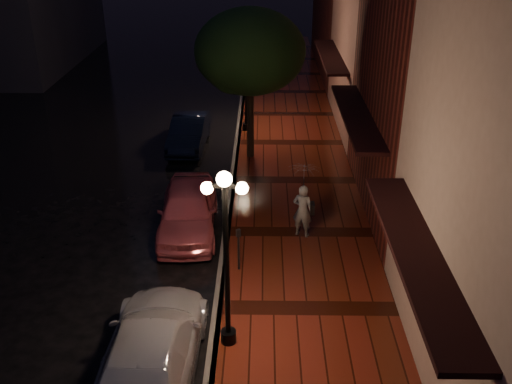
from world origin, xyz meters
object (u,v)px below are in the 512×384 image
(streetlamp_far, at_px, (246,76))
(navy_car, at_px, (189,132))
(streetlamp_near, at_px, (226,252))
(pink_car, at_px, (188,210))
(parking_meter, at_px, (239,245))
(street_tree, at_px, (250,54))
(woman_with_umbrella, at_px, (304,189))
(silver_car, at_px, (151,351))

(streetlamp_far, height_order, navy_car, streetlamp_far)
(streetlamp_near, bearing_deg, pink_car, 106.37)
(streetlamp_far, bearing_deg, navy_car, -144.25)
(pink_car, bearing_deg, streetlamp_far, 76.82)
(streetlamp_near, bearing_deg, navy_car, 100.90)
(pink_car, xyz_separation_m, parking_meter, (1.68, -2.36, 0.18))
(streetlamp_near, distance_m, pink_car, 5.84)
(street_tree, bearing_deg, navy_car, 153.61)
(pink_car, relative_size, navy_car, 1.09)
(navy_car, bearing_deg, woman_with_umbrella, -58.10)
(streetlamp_near, distance_m, woman_with_umbrella, 5.28)
(streetlamp_near, bearing_deg, parking_meter, 87.72)
(streetlamp_near, distance_m, parking_meter, 3.39)
(streetlamp_far, relative_size, navy_car, 1.08)
(streetlamp_far, relative_size, woman_with_umbrella, 1.83)
(navy_car, distance_m, woman_with_umbrella, 8.71)
(silver_car, bearing_deg, parking_meter, -112.38)
(pink_car, bearing_deg, street_tree, 69.26)
(street_tree, height_order, navy_car, street_tree)
(navy_car, relative_size, parking_meter, 3.15)
(streetlamp_far, height_order, parking_meter, streetlamp_far)
(streetlamp_far, bearing_deg, street_tree, -85.09)
(silver_car, distance_m, woman_with_umbrella, 6.85)
(streetlamp_near, bearing_deg, street_tree, 88.65)
(silver_car, relative_size, parking_meter, 3.94)
(streetlamp_near, relative_size, silver_car, 0.87)
(street_tree, distance_m, parking_meter, 8.71)
(navy_car, bearing_deg, silver_car, -84.73)
(street_tree, relative_size, parking_meter, 4.59)
(pink_car, distance_m, woman_with_umbrella, 3.69)
(streetlamp_far, xyz_separation_m, woman_with_umbrella, (1.96, -9.18, -0.90))
(streetlamp_far, bearing_deg, silver_car, -95.98)
(silver_car, bearing_deg, streetlamp_far, -95.07)
(street_tree, xyz_separation_m, woman_with_umbrella, (1.71, -6.18, -2.54))
(navy_car, bearing_deg, streetlamp_far, 37.57)
(street_tree, xyz_separation_m, parking_meter, (-0.14, -8.05, -3.33))
(silver_car, distance_m, parking_meter, 4.27)
(woman_with_umbrella, bearing_deg, pink_car, 13.76)
(streetlamp_near, xyz_separation_m, pink_car, (-1.56, 5.31, -1.86))
(pink_car, bearing_deg, streetlamp_near, -76.64)
(street_tree, distance_m, pink_car, 6.92)
(streetlamp_near, xyz_separation_m, silver_car, (-1.57, -0.97, -1.88))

